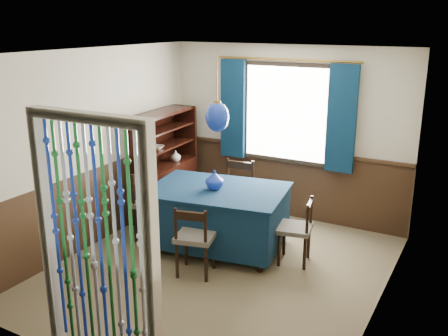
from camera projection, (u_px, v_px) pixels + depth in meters
The scene contains 22 objects.
floor at pixel (218, 270), 5.86m from camera, with size 4.00×4.00×0.00m, color brown.
ceiling at pixel (218, 52), 5.15m from camera, with size 4.00×4.00×0.00m, color silver.
wall_back at pixel (287, 133), 7.18m from camera, with size 3.60×3.60×0.00m, color beige.
wall_front at pixel (90, 233), 3.82m from camera, with size 3.60×3.60×0.00m, color beige.
wall_left at pixel (95, 148), 6.34m from camera, with size 4.00×4.00×0.00m, color beige.
wall_right at pixel (385, 194), 4.67m from camera, with size 4.00×4.00×0.00m, color beige.
wainscot_back at pixel (284, 183), 7.38m from camera, with size 3.60×3.60×0.00m, color #392415.
wainscot_front at pixel (98, 317), 4.05m from camera, with size 3.60×3.60×0.00m, color #392415.
wainscot_left at pixel (100, 204), 6.54m from camera, with size 4.00×4.00×0.00m, color #392415.
wainscot_right at pixel (376, 266), 4.89m from camera, with size 4.00×4.00×0.00m, color #392415.
window at pixel (286, 113), 7.05m from camera, with size 1.32×0.12×1.42m, color black.
doorway at pixel (97, 254), 3.93m from camera, with size 1.16×0.12×2.18m, color silver, non-canonical shape.
dining_table at pixel (218, 214), 6.29m from camera, with size 1.84×1.41×0.81m.
chair_near at pixel (195, 238), 5.63m from camera, with size 0.51×0.49×0.85m.
chair_far at pixel (236, 192), 7.00m from camera, with size 0.50×0.48×0.93m.
chair_left at pixel (151, 202), 6.62m from camera, with size 0.55×0.56×0.93m.
chair_right at pixel (297, 229), 5.93m from camera, with size 0.45×0.47×0.81m.
sideboard at pixel (165, 179), 7.41m from camera, with size 0.48×1.22×1.57m.
pendant_lamp at pixel (217, 117), 5.93m from camera, with size 0.29×0.29×0.96m.
vase_table at pixel (215, 181), 6.15m from camera, with size 0.21×0.21×0.22m, color navy.
bowl_shelf at pixel (157, 147), 7.01m from camera, with size 0.21×0.21×0.05m, color beige.
vase_sideboard at pixel (176, 155), 7.46m from camera, with size 0.17×0.17×0.18m, color beige.
Camera 1 is at (2.61, -4.59, 2.82)m, focal length 40.00 mm.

